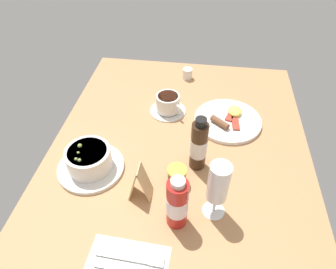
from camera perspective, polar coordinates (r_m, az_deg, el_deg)
The scene contains 11 objects.
ground_plane at distance 98.84cm, azimuth 2.04°, elevation -3.70°, with size 110.00×84.00×3.00cm, color #B27F51.
porridge_bowl at distance 92.87cm, azimuth -14.66°, elevation -4.74°, with size 20.05×20.05×8.56cm.
cutlery_setting at distance 77.47cm, azimuth -7.41°, elevation -23.16°, with size 12.72×19.91×0.90cm.
coffee_cup at distance 110.59cm, azimuth 0.01°, elevation 5.79°, with size 13.26×13.26×6.98cm.
creamer_jug at distance 129.73cm, azimuth 3.68°, elevation 11.43°, with size 5.05×4.15×5.00cm.
wine_glass at distance 75.48cm, azimuth 9.47°, elevation -9.35°, with size 6.10×6.10×18.21cm.
jam_jar at distance 87.12cm, azimuth 1.68°, elevation -7.84°, with size 5.55×5.55×5.86cm.
sauce_bottle_red at distance 75.78cm, azimuth 1.75°, elevation -12.88°, with size 5.50×5.50×16.98cm.
sauce_bottle_brown at distance 87.93cm, azimuth 5.82°, elevation -2.08°, with size 5.01×5.01×18.61cm.
breakfast_plate at distance 109.54cm, azimuth 11.30°, elevation 2.74°, with size 23.74×23.74×3.70cm.
menu_card at distance 82.81cm, azimuth -5.37°, elevation -8.90°, with size 4.90×6.38×11.34cm.
Camera 1 is at (66.98, 5.59, 70.97)cm, focal length 32.22 mm.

